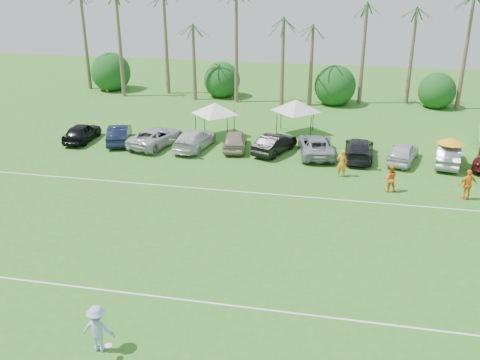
# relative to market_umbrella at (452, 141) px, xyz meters

# --- Properties ---
(ground) EXTENTS (120.00, 120.00, 0.00)m
(ground) POSITION_rel_market_umbrella_xyz_m (-14.71, -21.34, -1.97)
(ground) COLOR #2F691F
(ground) RESTS_ON ground
(field_lines) EXTENTS (80.00, 12.10, 0.01)m
(field_lines) POSITION_rel_market_umbrella_xyz_m (-14.71, -13.34, -1.96)
(field_lines) COLOR white
(field_lines) RESTS_ON ground
(palm_tree_0) EXTENTS (2.40, 2.40, 8.90)m
(palm_tree_0) POSITION_rel_market_umbrella_xyz_m (-36.71, 16.66, 5.51)
(palm_tree_0) COLOR brown
(palm_tree_0) RESTS_ON ground
(palm_tree_1) EXTENTS (2.40, 2.40, 9.90)m
(palm_tree_1) POSITION_rel_market_umbrella_xyz_m (-31.71, 16.66, 6.39)
(palm_tree_1) COLOR brown
(palm_tree_1) RESTS_ON ground
(palm_tree_2) EXTENTS (2.40, 2.40, 10.90)m
(palm_tree_2) POSITION_rel_market_umbrella_xyz_m (-26.71, 16.66, 7.25)
(palm_tree_2) COLOR brown
(palm_tree_2) RESTS_ON ground
(palm_tree_4) EXTENTS (2.40, 2.40, 8.90)m
(palm_tree_4) POSITION_rel_market_umbrella_xyz_m (-18.71, 16.66, 5.51)
(palm_tree_4) COLOR brown
(palm_tree_4) RESTS_ON ground
(palm_tree_5) EXTENTS (2.40, 2.40, 9.90)m
(palm_tree_5) POSITION_rel_market_umbrella_xyz_m (-14.71, 16.66, 6.39)
(palm_tree_5) COLOR brown
(palm_tree_5) RESTS_ON ground
(palm_tree_6) EXTENTS (2.40, 2.40, 10.90)m
(palm_tree_6) POSITION_rel_market_umbrella_xyz_m (-10.71, 16.66, 7.25)
(palm_tree_6) COLOR brown
(palm_tree_6) RESTS_ON ground
(palm_tree_7) EXTENTS (2.40, 2.40, 11.90)m
(palm_tree_7) POSITION_rel_market_umbrella_xyz_m (-6.71, 16.66, 8.10)
(palm_tree_7) COLOR brown
(palm_tree_7) RESTS_ON ground
(palm_tree_8) EXTENTS (2.40, 2.40, 8.90)m
(palm_tree_8) POSITION_rel_market_umbrella_xyz_m (-1.71, 16.66, 5.51)
(palm_tree_8) COLOR brown
(palm_tree_8) RESTS_ON ground
(palm_tree_9) EXTENTS (2.40, 2.40, 9.90)m
(palm_tree_9) POSITION_rel_market_umbrella_xyz_m (3.29, 16.66, 6.39)
(palm_tree_9) COLOR brown
(palm_tree_9) RESTS_ON ground
(bush_tree_0) EXTENTS (4.00, 4.00, 4.00)m
(bush_tree_0) POSITION_rel_market_umbrella_xyz_m (-33.71, 17.66, -0.17)
(bush_tree_0) COLOR brown
(bush_tree_0) RESTS_ON ground
(bush_tree_1) EXTENTS (4.00, 4.00, 4.00)m
(bush_tree_1) POSITION_rel_market_umbrella_xyz_m (-20.71, 17.66, -0.17)
(bush_tree_1) COLOR brown
(bush_tree_1) RESTS_ON ground
(bush_tree_2) EXTENTS (4.00, 4.00, 4.00)m
(bush_tree_2) POSITION_rel_market_umbrella_xyz_m (-8.71, 17.66, -0.17)
(bush_tree_2) COLOR brown
(bush_tree_2) RESTS_ON ground
(bush_tree_3) EXTENTS (4.00, 4.00, 4.00)m
(bush_tree_3) POSITION_rel_market_umbrella_xyz_m (1.29, 17.66, -0.17)
(bush_tree_3) COLOR brown
(bush_tree_3) RESTS_ON ground
(sideline_player_a) EXTENTS (0.75, 0.53, 1.94)m
(sideline_player_a) POSITION_rel_market_umbrella_xyz_m (-7.46, -3.40, -1.00)
(sideline_player_a) COLOR orange
(sideline_player_a) RESTS_ON ground
(sideline_player_b) EXTENTS (0.98, 0.82, 1.80)m
(sideline_player_b) POSITION_rel_market_umbrella_xyz_m (-4.38, -5.37, -1.07)
(sideline_player_b) COLOR orange
(sideline_player_b) RESTS_ON ground
(sideline_player_c) EXTENTS (1.24, 0.83, 1.96)m
(sideline_player_c) POSITION_rel_market_umbrella_xyz_m (0.23, -5.70, -0.99)
(sideline_player_c) COLOR orange
(sideline_player_c) RESTS_ON ground
(canopy_tent_left) EXTENTS (4.11, 4.11, 3.33)m
(canopy_tent_left) POSITION_rel_market_umbrella_xyz_m (-18.07, 3.69, 0.88)
(canopy_tent_left) COLOR black
(canopy_tent_left) RESTS_ON ground
(canopy_tent_right) EXTENTS (4.31, 4.31, 3.49)m
(canopy_tent_right) POSITION_rel_market_umbrella_xyz_m (-11.56, 5.50, 1.02)
(canopy_tent_right) COLOR black
(canopy_tent_right) RESTS_ON ground
(market_umbrella) EXTENTS (1.97, 1.97, 2.19)m
(market_umbrella) POSITION_rel_market_umbrella_xyz_m (0.00, 0.00, 0.00)
(market_umbrella) COLOR black
(market_umbrella) RESTS_ON ground
(frisbee_player) EXTENTS (1.35, 0.91, 1.95)m
(frisbee_player) POSITION_rel_market_umbrella_xyz_m (-15.98, -23.07, -0.99)
(frisbee_player) COLOR #9AA8DA
(frisbee_player) RESTS_ON ground
(parked_car_0) EXTENTS (1.84, 4.40, 1.49)m
(parked_car_0) POSITION_rel_market_umbrella_xyz_m (-28.39, 0.19, -1.22)
(parked_car_0) COLOR black
(parked_car_0) RESTS_ON ground
(parked_car_1) EXTENTS (2.84, 4.78, 1.49)m
(parked_car_1) POSITION_rel_market_umbrella_xyz_m (-25.23, 0.39, -1.22)
(parked_car_1) COLOR black
(parked_car_1) RESTS_ON ground
(parked_car_2) EXTENTS (3.77, 5.82, 1.49)m
(parked_car_2) POSITION_rel_market_umbrella_xyz_m (-22.08, 0.28, -1.22)
(parked_car_2) COLOR #AFB0B4
(parked_car_2) RESTS_ON ground
(parked_car_3) EXTENTS (2.76, 5.37, 1.49)m
(parked_car_3) POSITION_rel_market_umbrella_xyz_m (-18.92, 0.28, -1.22)
(parked_car_3) COLOR silver
(parked_car_3) RESTS_ON ground
(parked_car_4) EXTENTS (2.36, 4.58, 1.49)m
(parked_car_4) POSITION_rel_market_umbrella_xyz_m (-15.76, 0.74, -1.22)
(parked_car_4) COLOR tan
(parked_car_4) RESTS_ON ground
(parked_car_5) EXTENTS (3.11, 4.78, 1.49)m
(parked_car_5) POSITION_rel_market_umbrella_xyz_m (-12.60, 0.49, -1.22)
(parked_car_5) COLOR black
(parked_car_5) RESTS_ON ground
(parked_car_6) EXTENTS (3.32, 5.70, 1.49)m
(parked_car_6) POSITION_rel_market_umbrella_xyz_m (-9.45, 0.65, -1.22)
(parked_car_6) COLOR gray
(parked_car_6) RESTS_ON ground
(parked_car_7) EXTENTS (2.25, 5.20, 1.49)m
(parked_car_7) POSITION_rel_market_umbrella_xyz_m (-6.29, 0.53, -1.22)
(parked_car_7) COLOR black
(parked_car_7) RESTS_ON ground
(parked_car_8) EXTENTS (2.85, 4.68, 1.49)m
(parked_car_8) POSITION_rel_market_umbrella_xyz_m (-3.13, 0.35, -1.22)
(parked_car_8) COLOR silver
(parked_car_8) RESTS_ON ground
(parked_car_9) EXTENTS (2.35, 4.73, 1.49)m
(parked_car_9) POSITION_rel_market_umbrella_xyz_m (0.03, 0.38, -1.22)
(parked_car_9) COLOR slate
(parked_car_9) RESTS_ON ground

